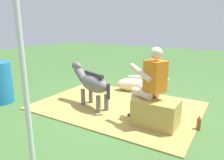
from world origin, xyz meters
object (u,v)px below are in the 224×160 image
Objects in this scene: hay_bale at (156,113)px; soda_bottle at (199,123)px; pony_lying at (138,84)px; pony_standing at (92,83)px; tent_pole_left at (23,69)px; person_seated at (150,82)px.

soda_bottle is at bearing -162.87° from hay_bale.
hay_bale reaches higher than pony_lying.
pony_standing is at bearing 75.63° from pony_lying.
pony_standing is 2.25m from tent_pole_left.
hay_bale reaches higher than soda_bottle.
tent_pole_left is (0.66, 1.95, 0.50)m from person_seated.
person_seated is at bearing 11.05° from soda_bottle.
pony_standing is (1.45, -0.13, 0.30)m from hay_bale.
hay_bale is 0.29× the size of tent_pole_left.
hay_bale is at bearing 17.13° from soda_bottle.
person_seated is 1.31m from pony_standing.
hay_bale is 0.55× the size of pony_lying.
pony_lying is (1.07, -1.61, -0.05)m from hay_bale.
tent_pole_left is (-0.25, 3.51, 1.06)m from pony_lying.
soda_bottle is (-0.82, -0.16, -0.62)m from person_seated.
hay_bale is 2.89× the size of soda_bottle.
tent_pole_left is at bearing 54.85° from soda_bottle.
person_seated is at bearing 120.31° from pony_lying.
pony_standing is at bearing -5.07° from hay_bale.
pony_standing reaches higher than soda_bottle.
pony_lying is 0.53× the size of tent_pole_left.
pony_lying is at bearing -59.69° from person_seated.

